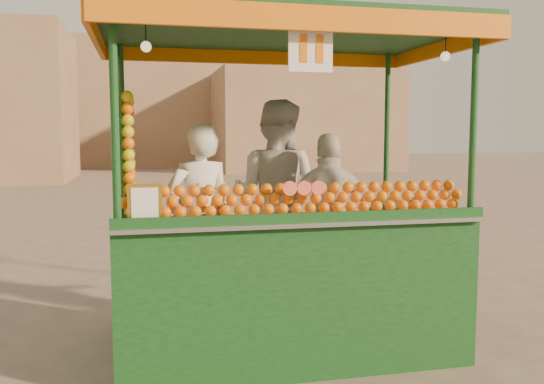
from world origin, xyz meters
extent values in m
plane|color=brown|center=(0.00, 0.00, 0.00)|extent=(90.00, 90.00, 0.00)
cube|color=#A07C5B|center=(7.00, 24.00, 2.50)|extent=(9.00, 6.00, 5.00)
cube|color=#A07C5B|center=(-2.00, 30.00, 3.50)|extent=(14.00, 7.00, 7.00)
cube|color=#0F3715|center=(-0.07, -0.02, 0.16)|extent=(2.80, 1.72, 0.32)
cylinder|color=black|center=(-1.04, -0.02, 0.19)|extent=(0.39, 0.11, 0.39)
cylinder|color=black|center=(0.90, -0.02, 0.19)|extent=(0.39, 0.11, 0.39)
cube|color=#0F3715|center=(-0.07, -0.72, 0.75)|extent=(2.80, 0.32, 0.86)
cube|color=#0F3715|center=(-1.31, 0.09, 0.75)|extent=(0.32, 1.40, 0.86)
cube|color=#0F3715|center=(1.17, 0.09, 0.75)|extent=(0.32, 1.40, 0.86)
cube|color=#B2B2B7|center=(-0.07, -0.69, 1.20)|extent=(2.80, 0.50, 0.03)
cylinder|color=#0F3715|center=(-1.42, -0.83, 1.94)|extent=(0.05, 0.05, 1.51)
cylinder|color=#0F3715|center=(1.28, -0.83, 1.94)|extent=(0.05, 0.05, 1.51)
cylinder|color=#0F3715|center=(-1.42, 0.79, 1.94)|extent=(0.05, 0.05, 1.51)
cylinder|color=#0F3715|center=(1.28, 0.79, 1.94)|extent=(0.05, 0.05, 1.51)
cube|color=#0F3715|center=(-0.07, -0.02, 2.74)|extent=(3.02, 1.94, 0.09)
cube|color=orange|center=(-0.07, -0.99, 2.65)|extent=(3.02, 0.04, 0.17)
cube|color=orange|center=(-0.07, 0.95, 2.65)|extent=(3.02, 0.04, 0.17)
cube|color=orange|center=(-1.58, -0.02, 2.65)|extent=(0.04, 1.94, 0.17)
cube|color=orange|center=(1.44, -0.02, 2.65)|extent=(0.04, 1.94, 0.17)
cylinder|color=#FD5E4D|center=(-0.09, -0.83, 1.46)|extent=(0.11, 0.03, 0.11)
cube|color=#BA8A22|center=(-1.23, -0.83, 1.37)|extent=(0.24, 0.02, 0.30)
cube|color=white|center=(-0.07, -0.90, 2.46)|extent=(0.32, 0.02, 0.32)
sphere|color=#FFE5B2|center=(-1.20, -0.75, 2.46)|extent=(0.08, 0.08, 0.08)
sphere|color=#FFE5B2|center=(1.06, -0.75, 2.46)|extent=(0.08, 0.08, 0.08)
imported|color=silver|center=(-0.76, 0.11, 1.13)|extent=(0.67, 0.52, 1.62)
imported|color=beige|center=(0.02, 0.53, 1.25)|extent=(1.14, 1.09, 1.86)
imported|color=silver|center=(0.39, -0.02, 1.10)|extent=(0.96, 0.56, 1.55)
camera|label=1|loc=(-1.25, -4.86, 1.86)|focal=37.95mm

